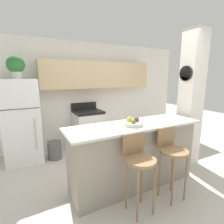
# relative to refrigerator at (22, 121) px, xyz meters

# --- Properties ---
(ground_plane) EXTENTS (14.00, 14.00, 0.00)m
(ground_plane) POSITION_rel_refrigerator_xyz_m (1.53, -1.78, -0.84)
(ground_plane) COLOR beige
(wall_back) EXTENTS (5.60, 0.38, 2.55)m
(wall_back) POSITION_rel_refrigerator_xyz_m (1.63, 0.33, 0.63)
(wall_back) COLOR white
(wall_back) RESTS_ON ground_plane
(pillar_right) EXTENTS (0.38, 0.32, 2.55)m
(pillar_right) POSITION_rel_refrigerator_xyz_m (2.89, -1.65, 0.44)
(pillar_right) COLOR white
(pillar_right) RESTS_ON ground_plane
(counter_bar) EXTENTS (2.13, 0.65, 1.01)m
(counter_bar) POSITION_rel_refrigerator_xyz_m (1.53, -1.78, -0.33)
(counter_bar) COLOR gray
(counter_bar) RESTS_ON ground_plane
(refrigerator) EXTENTS (0.68, 0.73, 1.67)m
(refrigerator) POSITION_rel_refrigerator_xyz_m (0.00, 0.00, 0.00)
(refrigerator) COLOR white
(refrigerator) RESTS_ON ground_plane
(stove_range) EXTENTS (0.65, 0.63, 1.07)m
(stove_range) POSITION_rel_refrigerator_xyz_m (1.44, 0.06, -0.38)
(stove_range) COLOR white
(stove_range) RESTS_ON ground_plane
(bar_stool_left) EXTENTS (0.38, 0.38, 1.01)m
(bar_stool_left) POSITION_rel_refrigerator_xyz_m (1.25, -2.27, -0.15)
(bar_stool_left) COLOR olive
(bar_stool_left) RESTS_ON ground_plane
(bar_stool_right) EXTENTS (0.38, 0.38, 1.01)m
(bar_stool_right) POSITION_rel_refrigerator_xyz_m (1.81, -2.27, -0.15)
(bar_stool_right) COLOR olive
(bar_stool_right) RESTS_ON ground_plane
(potted_plant_on_fridge) EXTENTS (0.32, 0.32, 0.43)m
(potted_plant_on_fridge) POSITION_rel_refrigerator_xyz_m (-0.00, 0.00, 1.08)
(potted_plant_on_fridge) COLOR silver
(potted_plant_on_fridge) RESTS_ON refrigerator
(fruit_bowl) EXTENTS (0.28, 0.28, 0.12)m
(fruit_bowl) POSITION_rel_refrigerator_xyz_m (1.46, -1.82, 0.21)
(fruit_bowl) COLOR silver
(fruit_bowl) RESTS_ON counter_bar
(trash_bin) EXTENTS (0.28, 0.28, 0.38)m
(trash_bin) POSITION_rel_refrigerator_xyz_m (0.56, -0.25, -0.65)
(trash_bin) COLOR #59595B
(trash_bin) RESTS_ON ground_plane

